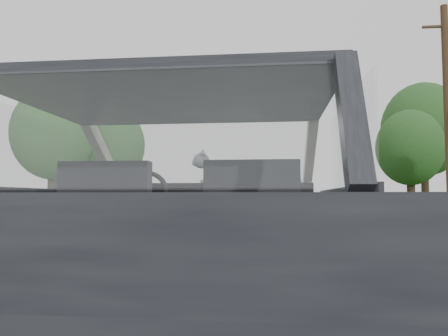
% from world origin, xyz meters
% --- Properties ---
extents(subject_car, '(1.80, 4.00, 1.45)m').
position_xyz_m(subject_car, '(0.00, 0.00, 0.72)').
color(subject_car, black).
rests_on(subject_car, ground).
extents(dashboard, '(1.58, 0.45, 0.30)m').
position_xyz_m(dashboard, '(0.00, 0.62, 0.85)').
color(dashboard, black).
rests_on(dashboard, subject_car).
extents(driver_seat, '(0.50, 0.72, 0.42)m').
position_xyz_m(driver_seat, '(-0.40, -0.29, 0.88)').
color(driver_seat, '#232328').
rests_on(driver_seat, subject_car).
extents(passenger_seat, '(0.50, 0.72, 0.42)m').
position_xyz_m(passenger_seat, '(0.40, -0.29, 0.88)').
color(passenger_seat, '#232328').
rests_on(passenger_seat, subject_car).
extents(steering_wheel, '(0.36, 0.36, 0.04)m').
position_xyz_m(steering_wheel, '(-0.40, 0.33, 0.92)').
color(steering_wheel, black).
rests_on(steering_wheel, dashboard).
extents(cat, '(0.60, 0.21, 0.27)m').
position_xyz_m(cat, '(0.23, 0.63, 1.09)').
color(cat, '#A2A2A2').
rests_on(cat, dashboard).
extents(guardrail, '(0.05, 90.00, 0.32)m').
position_xyz_m(guardrail, '(4.30, 10.00, 0.58)').
color(guardrail, '#8E96A4').
rests_on(guardrail, ground).
extents(other_car, '(1.99, 4.75, 1.54)m').
position_xyz_m(other_car, '(-0.59, 15.73, 0.77)').
color(other_car, '#B3B3B3').
rests_on(other_car, ground).
extents(highway_sign, '(0.43, 1.03, 2.63)m').
position_xyz_m(highway_sign, '(5.23, 18.78, 1.32)').
color(highway_sign, '#125326').
rests_on(highway_sign, ground).
extents(utility_pole, '(0.36, 0.36, 8.93)m').
position_xyz_m(utility_pole, '(7.67, 15.91, 4.46)').
color(utility_pole, '#442C1D').
rests_on(utility_pole, ground).
extents(tree_2, '(4.63, 4.63, 6.20)m').
position_xyz_m(tree_2, '(8.99, 25.34, 3.10)').
color(tree_2, '#25451F').
rests_on(tree_2, ground).
extents(tree_3, '(6.79, 6.79, 9.34)m').
position_xyz_m(tree_3, '(11.85, 31.42, 4.67)').
color(tree_3, '#25451F').
rests_on(tree_3, ground).
extents(tree_5, '(5.12, 5.12, 7.27)m').
position_xyz_m(tree_5, '(-12.30, 21.49, 3.63)').
color(tree_5, '#25451F').
rests_on(tree_5, ground).
extents(tree_6, '(5.46, 5.46, 6.89)m').
position_xyz_m(tree_6, '(-10.38, 25.68, 3.45)').
color(tree_6, '#25451F').
rests_on(tree_6, ground).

